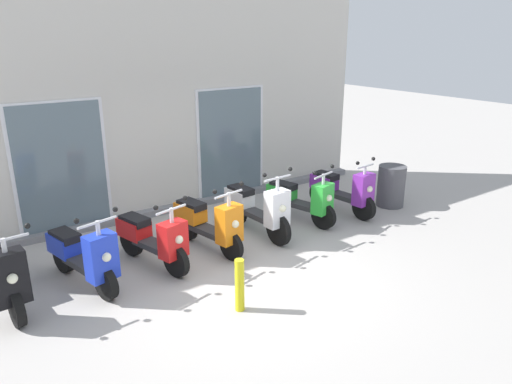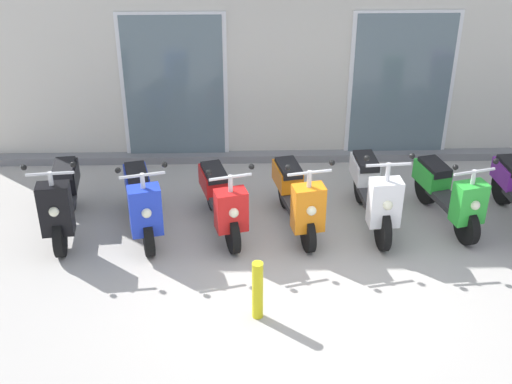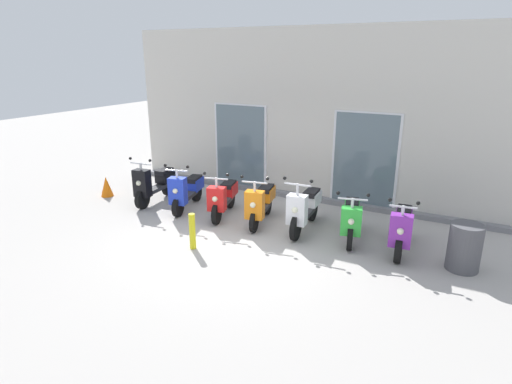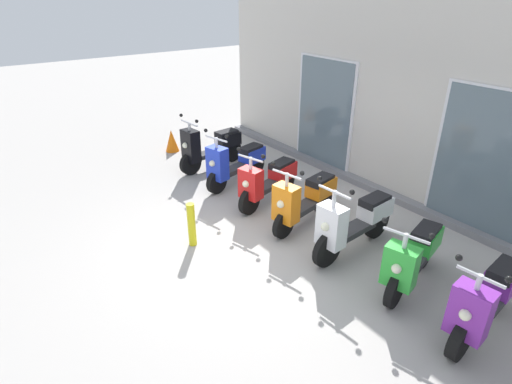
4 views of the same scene
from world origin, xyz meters
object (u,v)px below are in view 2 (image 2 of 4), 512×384
scooter_orange (297,196)px  scooter_green (448,193)px  scooter_white (373,191)px  curb_bollard (258,290)px  scooter_blue (141,201)px  scooter_black (62,199)px  scooter_red (222,199)px

scooter_orange → scooter_green: scooter_orange is taller
scooter_white → scooter_green: (0.98, 0.03, -0.05)m
curb_bollard → scooter_green: bearing=36.4°
scooter_green → curb_bollard: scooter_green is taller
scooter_blue → curb_bollard: (1.42, -1.73, -0.11)m
scooter_black → scooter_blue: scooter_black is taller
scooter_black → scooter_white: (3.96, 0.08, 0.00)m
curb_bollard → scooter_red: bearing=103.1°
scooter_white → curb_bollard: 2.39m
scooter_black → scooter_green: scooter_black is taller
scooter_white → scooter_blue: bearing=-178.2°
scooter_black → curb_bollard: 2.99m
scooter_red → curb_bollard: (0.41, -1.76, -0.10)m
scooter_white → scooter_orange: bearing=-175.8°
scooter_red → scooter_orange: size_ratio=1.00×
scooter_white → scooter_black: bearing=-178.8°
scooter_orange → scooter_green: bearing=3.0°
scooter_black → scooter_green: 4.94m
scooter_blue → curb_bollard: bearing=-50.6°
scooter_blue → scooter_white: (2.96, 0.09, 0.04)m
scooter_black → scooter_orange: (2.97, 0.01, -0.01)m
scooter_red → scooter_orange: (0.96, -0.01, 0.03)m
scooter_red → scooter_white: scooter_white is taller
scooter_black → scooter_red: scooter_black is taller
scooter_black → scooter_blue: size_ratio=1.02×
scooter_blue → scooter_white: scooter_white is taller
scooter_red → scooter_orange: 0.96m
scooter_black → scooter_white: scooter_white is taller
scooter_black → scooter_blue: 1.00m
scooter_red → scooter_green: scooter_red is taller
scooter_black → scooter_blue: bearing=-0.5°
scooter_red → scooter_green: size_ratio=1.02×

